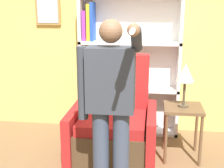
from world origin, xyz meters
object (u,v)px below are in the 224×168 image
table_lamp (185,75)px  armchair (114,127)px  bookcase (121,67)px  side_table (183,116)px  person_standing (110,103)px

table_lamp → armchair: bearing=-175.3°
bookcase → side_table: (0.81, -0.73, -0.42)m
person_standing → side_table: size_ratio=2.62×
bookcase → side_table: size_ratio=3.01×
table_lamp → side_table: bearing=0.0°
bookcase → armchair: 0.98m
bookcase → armchair: bearing=-89.8°
side_table → table_lamp: (-0.00, 0.00, 0.50)m
table_lamp → bookcase: bearing=138.1°
side_table → table_lamp: 0.50m
bookcase → person_standing: (0.08, -1.66, 0.02)m
armchair → table_lamp: 1.04m
bookcase → table_lamp: (0.81, -0.73, 0.08)m
bookcase → person_standing: bookcase is taller
person_standing → side_table: (0.72, 0.93, -0.43)m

